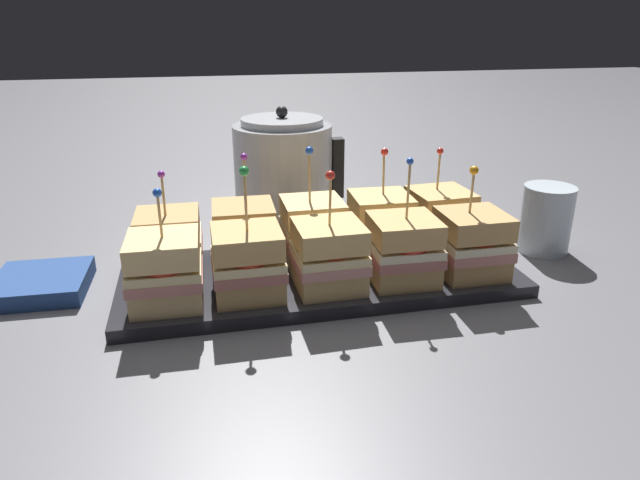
# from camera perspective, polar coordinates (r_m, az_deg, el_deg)

# --- Properties ---
(ground_plane) EXTENTS (6.00, 6.00, 0.00)m
(ground_plane) POSITION_cam_1_polar(r_m,az_deg,el_deg) (0.80, 0.00, -4.25)
(ground_plane) COLOR slate
(serving_platter) EXTENTS (0.54, 0.22, 0.02)m
(serving_platter) POSITION_cam_1_polar(r_m,az_deg,el_deg) (0.80, 0.00, -3.67)
(serving_platter) COLOR #232328
(serving_platter) RESTS_ON ground_plane
(sandwich_front_far_left) EXTENTS (0.09, 0.09, 0.15)m
(sandwich_front_far_left) POSITION_cam_1_polar(r_m,az_deg,el_deg) (0.71, -15.22, -2.99)
(sandwich_front_far_left) COLOR #DBB77A
(sandwich_front_far_left) RESTS_ON serving_platter
(sandwich_front_left) EXTENTS (0.09, 0.09, 0.17)m
(sandwich_front_left) POSITION_cam_1_polar(r_m,az_deg,el_deg) (0.72, -7.23, -2.26)
(sandwich_front_left) COLOR tan
(sandwich_front_left) RESTS_ON serving_platter
(sandwich_front_center) EXTENTS (0.09, 0.09, 0.16)m
(sandwich_front_center) POSITION_cam_1_polar(r_m,az_deg,el_deg) (0.73, 1.03, -1.63)
(sandwich_front_center) COLOR tan
(sandwich_front_center) RESTS_ON serving_platter
(sandwich_front_right) EXTENTS (0.09, 0.09, 0.17)m
(sandwich_front_right) POSITION_cam_1_polar(r_m,az_deg,el_deg) (0.76, 8.32, -0.98)
(sandwich_front_right) COLOR tan
(sandwich_front_right) RESTS_ON serving_platter
(sandwich_front_far_right) EXTENTS (0.09, 0.09, 0.15)m
(sandwich_front_far_right) POSITION_cam_1_polar(r_m,az_deg,el_deg) (0.79, 14.92, -0.38)
(sandwich_front_far_right) COLOR tan
(sandwich_front_far_right) RESTS_ON serving_platter
(sandwich_back_far_left) EXTENTS (0.09, 0.09, 0.14)m
(sandwich_back_far_left) POSITION_cam_1_polar(r_m,az_deg,el_deg) (0.81, -14.84, -0.17)
(sandwich_back_far_left) COLOR tan
(sandwich_back_far_left) RESTS_ON serving_platter
(sandwich_back_left) EXTENTS (0.09, 0.09, 0.16)m
(sandwich_back_left) POSITION_cam_1_polar(r_m,az_deg,el_deg) (0.81, -7.58, 0.53)
(sandwich_back_left) COLOR tan
(sandwich_back_left) RESTS_ON serving_platter
(sandwich_back_center) EXTENTS (0.09, 0.09, 0.17)m
(sandwich_back_center) POSITION_cam_1_polar(r_m,az_deg,el_deg) (0.82, -0.74, 1.07)
(sandwich_back_center) COLOR #DBB77A
(sandwich_back_center) RESTS_ON serving_platter
(sandwich_back_right) EXTENTS (0.09, 0.09, 0.15)m
(sandwich_back_right) POSITION_cam_1_polar(r_m,az_deg,el_deg) (0.85, 6.05, 1.67)
(sandwich_back_right) COLOR tan
(sandwich_back_right) RESTS_ON serving_platter
(sandwich_back_far_right) EXTENTS (0.09, 0.09, 0.15)m
(sandwich_back_far_right) POSITION_cam_1_polar(r_m,az_deg,el_deg) (0.88, 11.85, 2.12)
(sandwich_back_far_right) COLOR tan
(sandwich_back_far_right) RESTS_ON serving_platter
(kettle_steel) EXTENTS (0.19, 0.17, 0.21)m
(kettle_steel) POSITION_cam_1_polar(r_m,az_deg,el_deg) (1.00, -3.64, 6.68)
(kettle_steel) COLOR #B7BABF
(kettle_steel) RESTS_ON ground_plane
(drinking_glass) EXTENTS (0.08, 0.08, 0.11)m
(drinking_glass) POSITION_cam_1_polar(r_m,az_deg,el_deg) (0.95, 21.65, 1.95)
(drinking_glass) COLOR silver
(drinking_glass) RESTS_ON ground_plane
(napkin_stack) EXTENTS (0.12, 0.12, 0.02)m
(napkin_stack) POSITION_cam_1_polar(r_m,az_deg,el_deg) (0.86, -26.07, -3.94)
(napkin_stack) COLOR navy
(napkin_stack) RESTS_ON ground_plane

